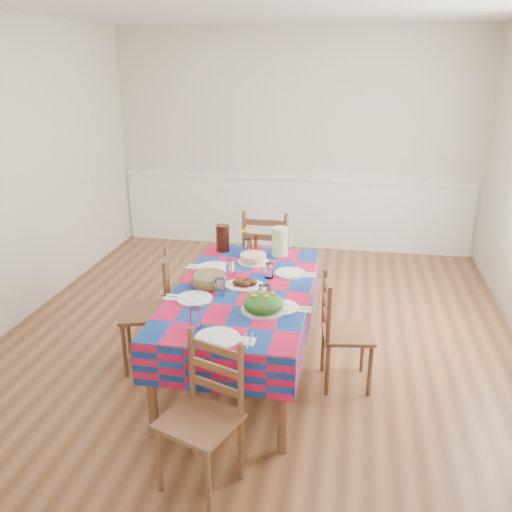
{
  "coord_description": "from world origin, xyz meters",
  "views": [
    {
      "loc": [
        0.75,
        -4.2,
        2.33
      ],
      "look_at": [
        0.04,
        -0.36,
        0.89
      ],
      "focal_mm": 38.0,
      "sensor_mm": 36.0,
      "label": 1
    }
  ],
  "objects_px": {
    "green_pitcher": "(280,241)",
    "tea_pitcher": "(223,238)",
    "chair_far": "(268,261)",
    "chair_left": "(151,311)",
    "meat_platter": "(245,283)",
    "chair_near": "(203,417)",
    "chair_right": "(342,333)",
    "dining_table": "(243,297)"
  },
  "relations": [
    {
      "from": "green_pitcher",
      "to": "tea_pitcher",
      "type": "xyz_separation_m",
      "value": [
        -0.51,
        0.02,
        -0.01
      ]
    },
    {
      "from": "tea_pitcher",
      "to": "chair_far",
      "type": "bearing_deg",
      "value": 49.3
    },
    {
      "from": "chair_left",
      "to": "meat_platter",
      "type": "bearing_deg",
      "value": 72.52
    },
    {
      "from": "chair_near",
      "to": "chair_right",
      "type": "height_order",
      "value": "chair_near"
    },
    {
      "from": "dining_table",
      "to": "meat_platter",
      "type": "distance_m",
      "value": 0.11
    },
    {
      "from": "dining_table",
      "to": "chair_far",
      "type": "bearing_deg",
      "value": 90.1
    },
    {
      "from": "chair_near",
      "to": "chair_right",
      "type": "xyz_separation_m",
      "value": [
        0.73,
        1.17,
        -0.02
      ]
    },
    {
      "from": "dining_table",
      "to": "green_pitcher",
      "type": "relative_size",
      "value": 7.58
    },
    {
      "from": "tea_pitcher",
      "to": "chair_left",
      "type": "relative_size",
      "value": 0.25
    },
    {
      "from": "green_pitcher",
      "to": "chair_near",
      "type": "height_order",
      "value": "green_pitcher"
    },
    {
      "from": "green_pitcher",
      "to": "chair_right",
      "type": "bearing_deg",
      "value": -52.81
    },
    {
      "from": "chair_near",
      "to": "chair_far",
      "type": "bearing_deg",
      "value": 111.34
    },
    {
      "from": "green_pitcher",
      "to": "tea_pitcher",
      "type": "height_order",
      "value": "green_pitcher"
    },
    {
      "from": "meat_platter",
      "to": "chair_left",
      "type": "relative_size",
      "value": 0.34
    },
    {
      "from": "chair_far",
      "to": "chair_right",
      "type": "bearing_deg",
      "value": 124.84
    },
    {
      "from": "green_pitcher",
      "to": "dining_table",
      "type": "bearing_deg",
      "value": -102.65
    },
    {
      "from": "green_pitcher",
      "to": "chair_far",
      "type": "xyz_separation_m",
      "value": [
        -0.17,
        0.41,
        -0.34
      ]
    },
    {
      "from": "meat_platter",
      "to": "chair_far",
      "type": "relative_size",
      "value": 0.31
    },
    {
      "from": "green_pitcher",
      "to": "chair_near",
      "type": "relative_size",
      "value": 0.27
    },
    {
      "from": "tea_pitcher",
      "to": "chair_near",
      "type": "height_order",
      "value": "tea_pitcher"
    },
    {
      "from": "chair_far",
      "to": "chair_left",
      "type": "xyz_separation_m",
      "value": [
        -0.74,
        -1.15,
        -0.05
      ]
    },
    {
      "from": "meat_platter",
      "to": "chair_near",
      "type": "relative_size",
      "value": 0.35
    },
    {
      "from": "tea_pitcher",
      "to": "chair_near",
      "type": "distance_m",
      "value": 2.02
    },
    {
      "from": "meat_platter",
      "to": "tea_pitcher",
      "type": "relative_size",
      "value": 1.33
    },
    {
      "from": "chair_far",
      "to": "tea_pitcher",
      "type": "bearing_deg",
      "value": 51.66
    },
    {
      "from": "dining_table",
      "to": "chair_left",
      "type": "height_order",
      "value": "chair_left"
    },
    {
      "from": "tea_pitcher",
      "to": "chair_left",
      "type": "bearing_deg",
      "value": -117.9
    },
    {
      "from": "chair_far",
      "to": "chair_right",
      "type": "height_order",
      "value": "chair_far"
    },
    {
      "from": "chair_far",
      "to": "chair_right",
      "type": "relative_size",
      "value": 1.2
    },
    {
      "from": "chair_right",
      "to": "chair_far",
      "type": "bearing_deg",
      "value": 23.28
    },
    {
      "from": "chair_left",
      "to": "chair_right",
      "type": "xyz_separation_m",
      "value": [
        1.49,
        -0.02,
        -0.03
      ]
    },
    {
      "from": "meat_platter",
      "to": "chair_far",
      "type": "distance_m",
      "value": 1.17
    },
    {
      "from": "meat_platter",
      "to": "chair_near",
      "type": "height_order",
      "value": "chair_near"
    },
    {
      "from": "dining_table",
      "to": "green_pitcher",
      "type": "distance_m",
      "value": 0.8
    },
    {
      "from": "meat_platter",
      "to": "chair_right",
      "type": "xyz_separation_m",
      "value": [
        0.74,
        -0.03,
        -0.33
      ]
    },
    {
      "from": "green_pitcher",
      "to": "chair_near",
      "type": "xyz_separation_m",
      "value": [
        -0.15,
        -1.92,
        -0.41
      ]
    },
    {
      "from": "meat_platter",
      "to": "chair_right",
      "type": "bearing_deg",
      "value": -2.36
    },
    {
      "from": "chair_near",
      "to": "chair_far",
      "type": "relative_size",
      "value": 0.87
    },
    {
      "from": "green_pitcher",
      "to": "chair_far",
      "type": "height_order",
      "value": "chair_far"
    },
    {
      "from": "dining_table",
      "to": "tea_pitcher",
      "type": "bearing_deg",
      "value": 113.89
    },
    {
      "from": "meat_platter",
      "to": "chair_right",
      "type": "height_order",
      "value": "chair_right"
    },
    {
      "from": "chair_far",
      "to": "chair_right",
      "type": "xyz_separation_m",
      "value": [
        0.75,
        -1.17,
        -0.08
      ]
    }
  ]
}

